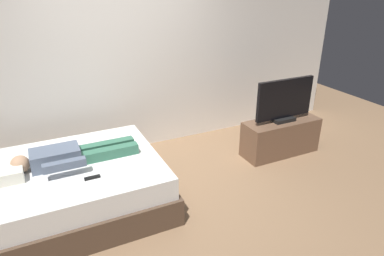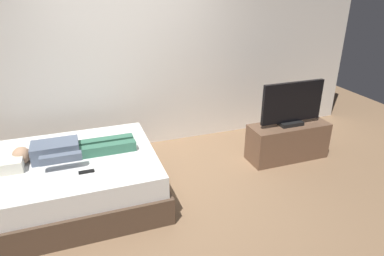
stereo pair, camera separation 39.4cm
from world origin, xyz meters
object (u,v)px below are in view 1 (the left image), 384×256
(person, at_px, (69,156))
(tv_stand, at_px, (280,137))
(bed, at_px, (72,188))
(tv, at_px, (284,101))
(remote, at_px, (92,178))

(person, height_order, tv_stand, person)
(bed, bearing_deg, tv_stand, 1.45)
(bed, distance_m, tv, 2.89)
(remote, xyz_separation_m, tv, (2.66, 0.43, 0.24))
(remote, height_order, tv_stand, remote)
(tv_stand, bearing_deg, person, -179.50)
(tv_stand, relative_size, tv, 1.25)
(tv_stand, bearing_deg, bed, -178.55)
(bed, height_order, tv_stand, bed)
(remote, height_order, tv, tv)
(person, bearing_deg, tv_stand, 0.50)
(person, bearing_deg, remote, -69.53)
(bed, bearing_deg, person, 58.60)
(bed, distance_m, remote, 0.49)
(bed, bearing_deg, tv, 1.45)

